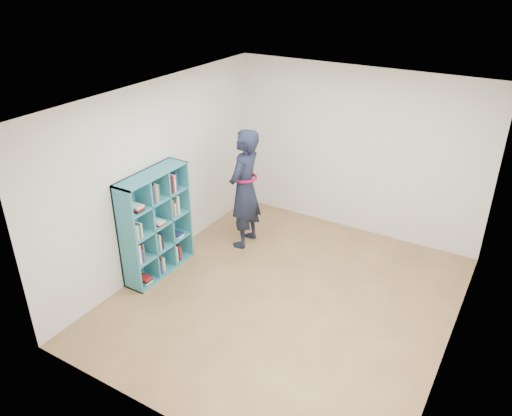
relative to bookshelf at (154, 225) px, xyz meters
The scene contains 9 objects.
floor 2.02m from the bookshelf, 10.45° to the left, with size 4.50×4.50×0.00m, color brown.
ceiling 2.65m from the bookshelf, 10.45° to the left, with size 4.50×4.50×0.00m, color white.
wall_left 0.68m from the bookshelf, 113.30° to the left, with size 0.02×4.50×2.60m, color silver.
wall_right 3.91m from the bookshelf, ahead, with size 0.02×4.50×2.60m, color silver.
wall_back 3.24m from the bookshelf, 54.44° to the left, with size 4.00×0.02×2.60m, color silver.
wall_front 2.72m from the bookshelf, 45.85° to the right, with size 4.00×0.02×2.60m, color silver.
bookshelf is the anchor object (origin of this frame).
person 1.44m from the bookshelf, 62.81° to the left, with size 0.49×0.70×1.83m.
smartphone 1.46m from the bookshelf, 69.91° to the left, with size 0.02×0.08×0.12m.
Camera 1 is at (2.36, -4.72, 4.00)m, focal length 35.00 mm.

